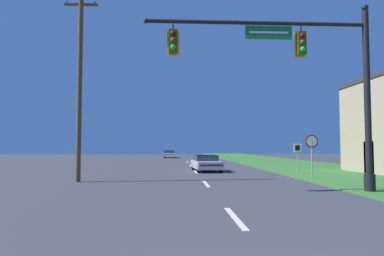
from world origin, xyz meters
TOP-DOWN VIEW (x-y plane):
  - grass_verge_right at (10.50, 30.00)m, footprint 10.00×110.00m
  - road_center_line at (0.00, 22.00)m, footprint 0.16×34.80m
  - signal_mast at (4.12, 10.71)m, footprint 9.47×0.47m
  - car_ahead at (0.83, 22.97)m, footprint 2.11×4.79m
  - far_car at (-2.33, 53.18)m, footprint 1.82×4.60m
  - stop_sign at (6.42, 16.58)m, footprint 0.76×0.07m
  - route_sign_post at (6.60, 19.40)m, footprint 0.55×0.06m
  - utility_pole_near at (-6.64, 15.39)m, footprint 1.80×0.26m

SIDE VIEW (x-z plane):
  - road_center_line at x=0.00m, z-range 0.00..0.01m
  - grass_verge_right at x=10.50m, z-range 0.00..0.04m
  - far_car at x=-2.33m, z-range 0.01..1.20m
  - car_ahead at x=0.83m, z-range 0.01..1.20m
  - route_sign_post at x=6.60m, z-range 0.51..2.54m
  - stop_sign at x=6.42m, z-range 0.61..3.12m
  - signal_mast at x=4.12m, z-range 0.85..8.64m
  - utility_pole_near at x=-6.64m, z-range 0.16..10.58m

